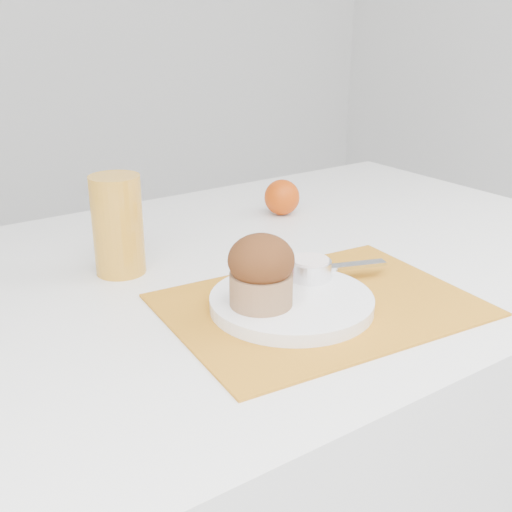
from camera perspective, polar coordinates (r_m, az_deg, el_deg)
table at (r=1.19m, az=1.16°, el=-17.14°), size 1.20×0.80×0.75m
placemat at (r=0.85m, az=5.67°, el=-4.33°), size 0.42×0.32×0.00m
plate at (r=0.83m, az=3.18°, el=-4.11°), size 0.22×0.22×0.02m
ramekin at (r=0.87m, az=4.83°, el=-1.20°), size 0.07×0.07×0.03m
cream at (r=0.87m, az=4.85°, el=-0.43°), size 0.07×0.07×0.01m
raspberry_near at (r=0.87m, az=2.30°, el=-1.54°), size 0.02×0.02×0.02m
raspberry_far at (r=0.87m, az=3.67°, el=-1.43°), size 0.02×0.02×0.02m
butter_knife at (r=0.90m, az=5.30°, el=-1.19°), size 0.20×0.09×0.01m
orange at (r=1.21m, az=2.32°, el=5.24°), size 0.07×0.07×0.07m
juice_glass at (r=0.94m, az=-12.19°, el=2.70°), size 0.09×0.09×0.15m
muffin at (r=0.78m, az=0.46°, el=-1.32°), size 0.08×0.08×0.09m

